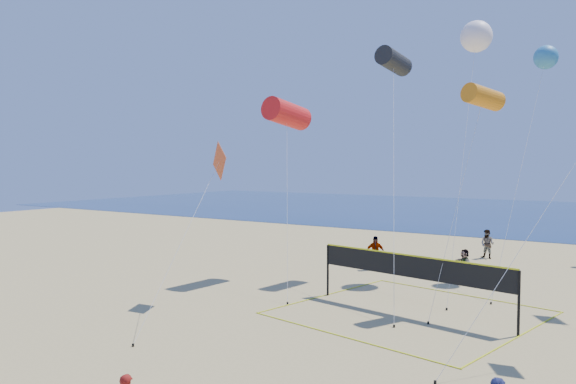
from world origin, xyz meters
The scene contains 11 objects.
ocean centered at (0.00, 62.00, 0.01)m, with size 140.00×50.00×0.03m, color navy.
far_person_0 centered at (-5.77, 19.89, 0.96)m, with size 1.13×0.47×1.93m, color gray.
far_person_1 centered at (-0.84, 20.41, 0.77)m, with size 1.42×0.45×1.53m, color gray.
far_person_3 centered at (-1.29, 27.22, 0.92)m, with size 0.90×0.70×1.85m, color gray.
volleyball_net centered at (-0.69, 12.11, 1.64)m, with size 10.48×10.36×2.39m.
kite_0 centered at (-8.90, 15.46, 8.70)m, with size 3.98×6.47×9.52m.
kite_1 centered at (-4.36, 18.95, 11.53)m, with size 4.55×10.43×12.22m.
kite_2 centered at (1.46, 14.44, 8.81)m, with size 1.82×4.59×9.36m.
kite_3 centered at (-8.48, 9.22, 5.89)m, with size 2.45×6.96×7.05m.
kite_6 centered at (-0.66, 21.28, 12.82)m, with size 2.20×9.07×13.65m.
kite_7 centered at (2.46, 23.36, 11.72)m, with size 1.68×8.89×12.37m.
Camera 1 is at (7.43, -9.48, 6.12)m, focal length 35.00 mm.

